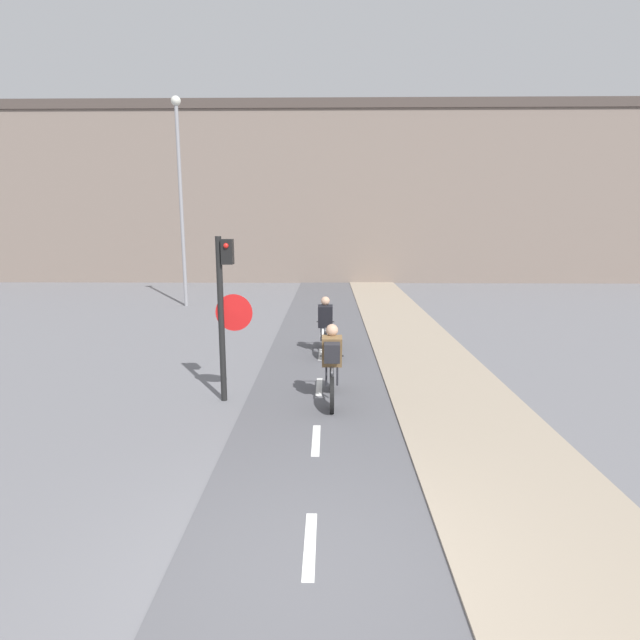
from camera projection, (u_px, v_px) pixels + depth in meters
name	position (u px, v px, depth m)	size (l,w,h in m)	color
ground_plane	(308.00, 581.00, 4.59)	(120.00, 120.00, 0.00)	slate
bike_lane	(308.00, 580.00, 4.60)	(2.68, 60.00, 0.02)	#56565B
sidewalk_strip	(586.00, 582.00, 4.55)	(2.40, 60.00, 0.05)	gray
building_row_background	(326.00, 196.00, 29.10)	(60.00, 5.20, 9.61)	slate
traffic_light_pole	(225.00, 301.00, 8.93)	(0.67, 0.25, 3.02)	black
street_lamp_far	(180.00, 184.00, 19.02)	(0.36, 0.36, 7.88)	gray
cyclist_near	(332.00, 365.00, 9.04)	(0.46, 1.76, 1.47)	black
cyclist_far	(325.00, 328.00, 12.45)	(0.46, 1.71, 1.47)	black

